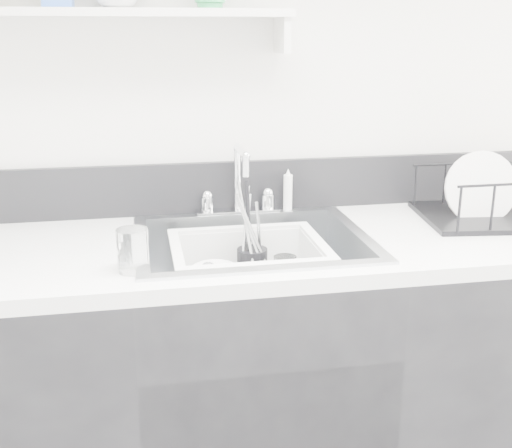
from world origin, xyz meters
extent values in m
cube|color=silver|center=(0.00, 1.49, 1.30)|extent=(3.50, 0.02, 2.60)
cube|color=black|center=(0.00, 1.19, 0.44)|extent=(3.20, 0.62, 0.88)
cube|color=white|center=(0.00, 1.19, 0.90)|extent=(3.20, 0.62, 0.04)
cube|color=black|center=(0.00, 1.49, 1.00)|extent=(3.20, 0.02, 0.16)
cube|color=silver|center=(0.00, 1.44, 0.93)|extent=(0.26, 0.06, 0.02)
cylinder|color=silver|center=(-0.10, 1.44, 0.96)|extent=(0.04, 0.04, 0.05)
cylinder|color=silver|center=(0.10, 1.44, 0.96)|extent=(0.04, 0.04, 0.05)
cylinder|color=silver|center=(0.00, 1.44, 1.03)|extent=(0.02, 0.02, 0.20)
cylinder|color=silver|center=(0.00, 1.37, 1.14)|extent=(0.02, 0.15, 0.02)
cylinder|color=white|center=(0.16, 1.44, 0.99)|extent=(0.03, 0.03, 0.14)
cube|color=silver|center=(-0.35, 1.42, 1.52)|extent=(1.00, 0.16, 0.02)
cube|color=silver|center=(0.13, 1.42, 1.46)|extent=(0.02, 0.14, 0.10)
cylinder|color=white|center=(-0.10, 1.14, 0.77)|extent=(0.21, 0.21, 0.01)
cylinder|color=white|center=(-0.09, 1.15, 0.79)|extent=(0.20, 0.20, 0.01)
cylinder|color=white|center=(-0.11, 1.14, 0.82)|extent=(0.23, 0.22, 0.08)
cylinder|color=black|center=(0.01, 1.24, 0.82)|extent=(0.09, 0.09, 0.11)
cylinder|color=silver|center=(0.00, 1.25, 0.92)|extent=(0.01, 0.05, 0.22)
cylinder|color=silver|center=(0.02, 1.23, 0.91)|extent=(0.02, 0.04, 0.20)
cylinder|color=black|center=(0.00, 1.24, 0.94)|extent=(0.01, 0.06, 0.24)
cylinder|color=white|center=(0.09, 1.19, 0.81)|extent=(0.09, 0.09, 0.09)
cylinder|color=white|center=(-0.32, 1.01, 0.97)|extent=(0.10, 0.10, 0.11)
imported|color=white|center=(0.10, 1.10, 0.78)|extent=(0.12, 0.12, 0.03)
camera|label=1|loc=(-0.30, -0.46, 1.48)|focal=45.00mm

